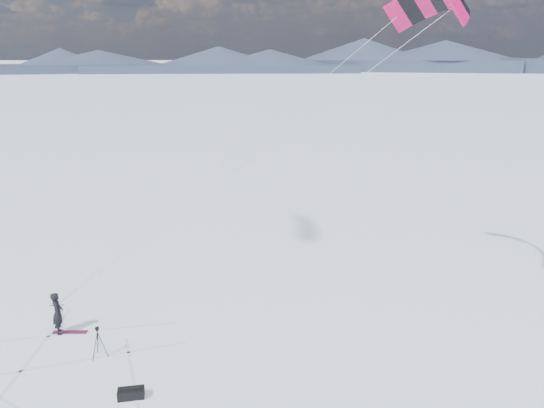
{
  "coord_description": "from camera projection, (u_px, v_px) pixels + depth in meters",
  "views": [
    {
      "loc": [
        6.07,
        -15.96,
        10.74
      ],
      "look_at": [
        8.04,
        4.06,
        5.01
      ],
      "focal_mm": 35.0,
      "sensor_mm": 36.0,
      "label": 1
    }
  ],
  "objects": [
    {
      "name": "ground",
      "position": [
        44.0,
        388.0,
        17.65
      ],
      "size": [
        1800.0,
        1800.0,
        0.0
      ],
      "primitive_type": "plane",
      "color": "white"
    },
    {
      "name": "horizon_hills",
      "position": [
        30.0,
        281.0,
        16.58
      ],
      "size": [
        704.84,
        706.81,
        9.24
      ],
      "color": "#20243B",
      "rests_on": "ground"
    },
    {
      "name": "snow_tracks",
      "position": [
        20.0,
        396.0,
        17.25
      ],
      "size": [
        14.76,
        10.25,
        0.01
      ],
      "color": "silver",
      "rests_on": "ground"
    },
    {
      "name": "snowkiter",
      "position": [
        60.0,
        333.0,
        21.13
      ],
      "size": [
        0.58,
        0.73,
        1.74
      ],
      "primitive_type": "imported",
      "rotation": [
        0.0,
        0.0,
        1.86
      ],
      "color": "black",
      "rests_on": "ground"
    },
    {
      "name": "snowboard",
      "position": [
        70.0,
        332.0,
        21.13
      ],
      "size": [
        1.38,
        0.36,
        0.04
      ],
      "primitive_type": "cube",
      "rotation": [
        0.0,
        0.0,
        -0.08
      ],
      "color": "maroon",
      "rests_on": "ground"
    },
    {
      "name": "tripod",
      "position": [
        98.0,
        338.0,
        19.24
      ],
      "size": [
        0.55,
        0.6,
        1.21
      ],
      "rotation": [
        0.0,
        0.0,
        -0.1
      ],
      "color": "black",
      "rests_on": "ground"
    },
    {
      "name": "gear_bag_a",
      "position": [
        131.0,
        393.0,
        17.1
      ],
      "size": [
        0.87,
        0.46,
        0.38
      ],
      "rotation": [
        0.0,
        0.0,
        0.08
      ],
      "color": "black",
      "rests_on": "ground"
    },
    {
      "name": "power_kite",
      "position": [
        432.0,
        4.0,
        19.76
      ],
      "size": [
        15.82,
        5.75,
        12.23
      ],
      "color": "#C60E50",
      "rests_on": "ground"
    }
  ]
}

